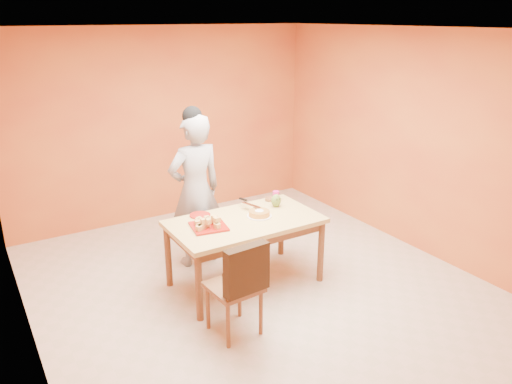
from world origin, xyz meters
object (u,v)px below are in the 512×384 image
dining_chair (235,285)px  magenta_glass (276,196)px  sponge_cake (259,213)px  egg_ornament (276,201)px  dining_table (245,228)px  person (195,191)px  checker_tin (270,199)px  red_dinner_plate (200,215)px  pastry_platter (209,226)px

dining_chair → magenta_glass: bearing=39.2°
sponge_cake → egg_ornament: size_ratio=1.52×
dining_table → person: size_ratio=0.89×
dining_chair → person: (0.32, 1.49, 0.40)m
magenta_glass → sponge_cake: bearing=-142.7°
dining_table → magenta_glass: magenta_glass is taller
dining_table → checker_tin: size_ratio=14.21×
sponge_cake → egg_ornament: 0.35m
dining_chair → red_dinner_plate: (0.18, 1.10, 0.27)m
egg_ornament → magenta_glass: bearing=61.5°
dining_chair → egg_ornament: (1.04, 0.89, 0.33)m
pastry_platter → checker_tin: (0.96, 0.33, 0.01)m
dining_chair → checker_tin: (1.09, 1.10, 0.28)m
red_dinner_plate → magenta_glass: 0.98m
dining_table → checker_tin: bearing=32.8°
pastry_platter → sponge_cake: (0.60, -0.02, 0.03)m
checker_tin → egg_ornament: bearing=-103.1°
magenta_glass → dining_table: bearing=-151.8°
egg_ornament → checker_tin: size_ratio=1.33×
dining_table → sponge_cake: (0.18, -0.00, 0.13)m
egg_ornament → magenta_glass: egg_ornament is taller
magenta_glass → checker_tin: 0.08m
dining_chair → magenta_glass: (1.16, 1.08, 0.31)m
pastry_platter → sponge_cake: bearing=-2.0°
pastry_platter → red_dinner_plate: pastry_platter is taller
dining_table → pastry_platter: 0.43m
dining_table → pastry_platter: pastry_platter is taller
pastry_platter → magenta_glass: bearing=16.7°
egg_ornament → magenta_glass: 0.22m
sponge_cake → magenta_glass: (0.44, 0.33, 0.02)m
person → magenta_glass: person is taller
egg_ornament → magenta_glass: size_ratio=1.37×
dining_chair → red_dinner_plate: 1.14m
sponge_cake → egg_ornament: (0.32, 0.15, 0.04)m
dining_chair → magenta_glass: size_ratio=8.84×
pastry_platter → sponge_cake: size_ratio=1.53×
person → egg_ornament: 0.94m
checker_tin → person: bearing=152.8°
red_dinner_plate → checker_tin: 0.90m
dining_table → person: bearing=106.9°
egg_ornament → pastry_platter: bearing=-167.5°
dining_chair → pastry_platter: (0.12, 0.77, 0.27)m
dining_chair → egg_ornament: bearing=36.9°
dining_table → sponge_cake: bearing=-0.9°
person → checker_tin: 0.87m
person → egg_ornament: size_ratio=12.07×
red_dinner_plate → dining_table: bearing=-44.2°
pastry_platter → red_dinner_plate: 0.34m
sponge_cake → checker_tin: sponge_cake is taller
red_dinner_plate → magenta_glass: bearing=-1.2°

